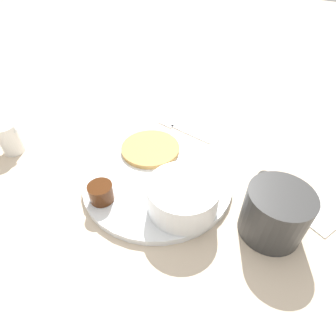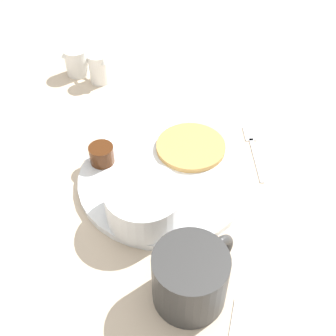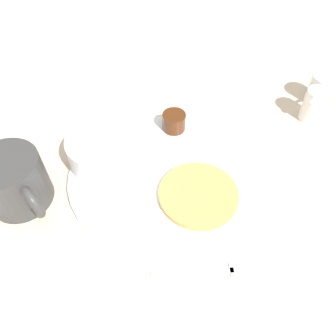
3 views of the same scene
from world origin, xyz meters
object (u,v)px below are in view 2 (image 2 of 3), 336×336
at_px(creamer_pitcher_far, 77,61).
at_px(fork, 253,146).
at_px(creamer_pitcher_near, 99,68).
at_px(plate, 163,178).
at_px(bowl, 144,202).
at_px(coffee_mug, 191,277).

relative_size(creamer_pitcher_far, fork, 0.48).
bearing_deg(creamer_pitcher_near, fork, -37.42).
xyz_separation_m(plate, bowl, (-0.03, -0.08, 0.03)).
xyz_separation_m(bowl, fork, (0.19, 0.16, -0.04)).
distance_m(coffee_mug, fork, 0.31).
bearing_deg(creamer_pitcher_far, plate, -62.20).
relative_size(bowl, coffee_mug, 1.02).
relative_size(coffee_mug, creamer_pitcher_far, 1.63).
bearing_deg(creamer_pitcher_near, coffee_mug, -72.89).
height_order(bowl, creamer_pitcher_far, bowl).
bearing_deg(creamer_pitcher_near, bowl, -75.77).
height_order(bowl, creamer_pitcher_near, same).
relative_size(bowl, creamer_pitcher_far, 1.67).
distance_m(plate, bowl, 0.09).
bearing_deg(plate, fork, 25.34).
relative_size(creamer_pitcher_near, creamer_pitcher_far, 0.95).
distance_m(plate, coffee_mug, 0.21).
bearing_deg(bowl, creamer_pitcher_far, 109.48).
height_order(bowl, coffee_mug, coffee_mug).
xyz_separation_m(plate, creamer_pitcher_far, (-0.17, 0.33, 0.02)).
bearing_deg(bowl, coffee_mug, -64.77).
distance_m(bowl, creamer_pitcher_far, 0.43).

